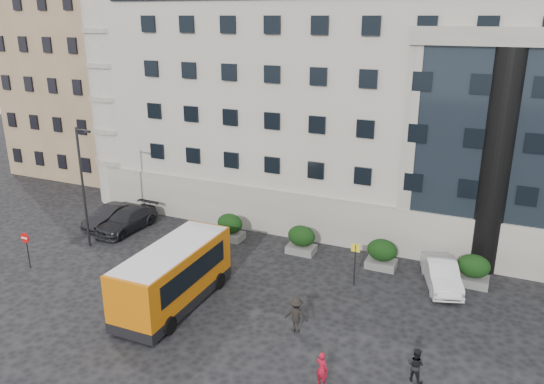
{
  "coord_description": "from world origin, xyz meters",
  "views": [
    {
      "loc": [
        12.34,
        -21.41,
        14.56
      ],
      "look_at": [
        0.55,
        4.66,
        5.0
      ],
      "focal_mm": 35.0,
      "sensor_mm": 36.0,
      "label": 1
    }
  ],
  "objects_px": {
    "street_lamp": "(83,183)",
    "hedge_c": "(382,254)",
    "bus_stop_sign": "(355,257)",
    "minibus": "(173,274)",
    "hedge_b": "(301,239)",
    "parked_car_d": "(146,176)",
    "pedestrian_a": "(322,369)",
    "no_entry_sign": "(26,243)",
    "pedestrian_b": "(416,365)",
    "hedge_d": "(473,270)",
    "hedge_a": "(230,227)",
    "red_truck": "(183,163)",
    "pedestrian_c": "(296,315)",
    "parked_car_c": "(127,220)",
    "parked_car_b": "(111,216)",
    "white_taxi": "(441,274)"
  },
  "relations": [
    {
      "from": "street_lamp",
      "to": "hedge_c",
      "type": "bearing_deg",
      "value": 14.67
    },
    {
      "from": "bus_stop_sign",
      "to": "minibus",
      "type": "height_order",
      "value": "minibus"
    },
    {
      "from": "hedge_b",
      "to": "parked_car_d",
      "type": "relative_size",
      "value": 0.36
    },
    {
      "from": "minibus",
      "to": "pedestrian_a",
      "type": "xyz_separation_m",
      "value": [
        9.23,
        -2.96,
        -0.99
      ]
    },
    {
      "from": "no_entry_sign",
      "to": "pedestrian_b",
      "type": "relative_size",
      "value": 1.53
    },
    {
      "from": "hedge_c",
      "to": "hedge_d",
      "type": "height_order",
      "value": "same"
    },
    {
      "from": "hedge_b",
      "to": "parked_car_d",
      "type": "distance_m",
      "value": 19.88
    },
    {
      "from": "hedge_a",
      "to": "pedestrian_a",
      "type": "height_order",
      "value": "hedge_a"
    },
    {
      "from": "red_truck",
      "to": "minibus",
      "type": "bearing_deg",
      "value": -61.99
    },
    {
      "from": "red_truck",
      "to": "pedestrian_c",
      "type": "xyz_separation_m",
      "value": [
        19.0,
        -19.04,
        -0.62
      ]
    },
    {
      "from": "pedestrian_b",
      "to": "hedge_a",
      "type": "bearing_deg",
      "value": -18.31
    },
    {
      "from": "minibus",
      "to": "pedestrian_c",
      "type": "height_order",
      "value": "minibus"
    },
    {
      "from": "hedge_b",
      "to": "pedestrian_c",
      "type": "xyz_separation_m",
      "value": [
        3.03,
        -8.43,
        -0.04
      ]
    },
    {
      "from": "minibus",
      "to": "pedestrian_b",
      "type": "bearing_deg",
      "value": -5.67
    },
    {
      "from": "parked_car_c",
      "to": "parked_car_b",
      "type": "bearing_deg",
      "value": 173.1
    },
    {
      "from": "street_lamp",
      "to": "pedestrian_a",
      "type": "relative_size",
      "value": 5.11
    },
    {
      "from": "hedge_d",
      "to": "pedestrian_b",
      "type": "distance_m",
      "value": 9.92
    },
    {
      "from": "no_entry_sign",
      "to": "parked_car_d",
      "type": "distance_m",
      "value": 17.33
    },
    {
      "from": "parked_car_b",
      "to": "white_taxi",
      "type": "distance_m",
      "value": 23.13
    },
    {
      "from": "parked_car_d",
      "to": "red_truck",
      "type": "bearing_deg",
      "value": 56.08
    },
    {
      "from": "hedge_a",
      "to": "hedge_d",
      "type": "height_order",
      "value": "same"
    },
    {
      "from": "pedestrian_b",
      "to": "hedge_d",
      "type": "bearing_deg",
      "value": -82.06
    },
    {
      "from": "bus_stop_sign",
      "to": "pedestrian_a",
      "type": "height_order",
      "value": "bus_stop_sign"
    },
    {
      "from": "hedge_b",
      "to": "bus_stop_sign",
      "type": "distance_m",
      "value": 5.19
    },
    {
      "from": "hedge_a",
      "to": "pedestrian_c",
      "type": "height_order",
      "value": "hedge_a"
    },
    {
      "from": "pedestrian_c",
      "to": "pedestrian_a",
      "type": "bearing_deg",
      "value": 118.3
    },
    {
      "from": "red_truck",
      "to": "parked_car_b",
      "type": "distance_m",
      "value": 12.04
    },
    {
      "from": "hedge_d",
      "to": "white_taxi",
      "type": "height_order",
      "value": "hedge_d"
    },
    {
      "from": "bus_stop_sign",
      "to": "minibus",
      "type": "distance_m",
      "value": 10.01
    },
    {
      "from": "street_lamp",
      "to": "pedestrian_c",
      "type": "relative_size",
      "value": 4.5
    },
    {
      "from": "street_lamp",
      "to": "pedestrian_c",
      "type": "xyz_separation_m",
      "value": [
        16.17,
        -3.63,
        -3.48
      ]
    },
    {
      "from": "street_lamp",
      "to": "minibus",
      "type": "xyz_separation_m",
      "value": [
        9.38,
        -3.93,
        -2.59
      ]
    },
    {
      "from": "parked_car_b",
      "to": "white_taxi",
      "type": "xyz_separation_m",
      "value": [
        23.12,
        0.4,
        0.03
      ]
    },
    {
      "from": "hedge_b",
      "to": "parked_car_b",
      "type": "distance_m",
      "value": 14.38
    },
    {
      "from": "hedge_c",
      "to": "parked_car_d",
      "type": "distance_m",
      "value": 24.73
    },
    {
      "from": "street_lamp",
      "to": "pedestrian_b",
      "type": "distance_m",
      "value": 22.92
    },
    {
      "from": "parked_car_c",
      "to": "pedestrian_b",
      "type": "distance_m",
      "value": 23.16
    },
    {
      "from": "parked_car_d",
      "to": "pedestrian_b",
      "type": "bearing_deg",
      "value": -26.7
    },
    {
      "from": "bus_stop_sign",
      "to": "white_taxi",
      "type": "bearing_deg",
      "value": 23.03
    },
    {
      "from": "hedge_a",
      "to": "street_lamp",
      "type": "height_order",
      "value": "street_lamp"
    },
    {
      "from": "hedge_d",
      "to": "parked_car_c",
      "type": "xyz_separation_m",
      "value": [
        -23.1,
        -1.54,
        -0.18
      ]
    },
    {
      "from": "no_entry_sign",
      "to": "parked_car_b",
      "type": "bearing_deg",
      "value": 90.92
    },
    {
      "from": "hedge_d",
      "to": "parked_car_d",
      "type": "xyz_separation_m",
      "value": [
        -28.6,
        8.0,
        -0.21
      ]
    },
    {
      "from": "bus_stop_sign",
      "to": "parked_car_b",
      "type": "height_order",
      "value": "bus_stop_sign"
    },
    {
      "from": "minibus",
      "to": "pedestrian_b",
      "type": "xyz_separation_m",
      "value": [
        12.69,
        -1.08,
        -1.01
      ]
    },
    {
      "from": "pedestrian_a",
      "to": "pedestrian_b",
      "type": "relative_size",
      "value": 1.03
    },
    {
      "from": "no_entry_sign",
      "to": "red_truck",
      "type": "height_order",
      "value": "red_truck"
    },
    {
      "from": "pedestrian_a",
      "to": "pedestrian_c",
      "type": "height_order",
      "value": "pedestrian_c"
    },
    {
      "from": "hedge_c",
      "to": "parked_car_c",
      "type": "relative_size",
      "value": 0.36
    },
    {
      "from": "hedge_c",
      "to": "white_taxi",
      "type": "bearing_deg",
      "value": -13.84
    }
  ]
}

